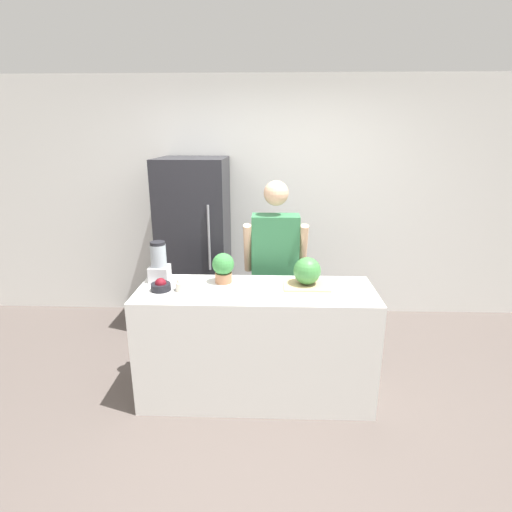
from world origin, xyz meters
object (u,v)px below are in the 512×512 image
at_px(refrigerator, 196,245).
at_px(bowl_cream, 184,284).
at_px(blender, 159,264).
at_px(watermelon, 307,271).
at_px(bowl_cherries, 161,286).
at_px(person, 275,270).
at_px(potted_plant, 223,267).

bearing_deg(refrigerator, bowl_cream, -83.58).
bearing_deg(blender, refrigerator, 85.28).
bearing_deg(watermelon, refrigerator, 132.98).
relative_size(refrigerator, bowl_cream, 14.32).
bearing_deg(bowl_cherries, bowl_cream, 3.52).
relative_size(refrigerator, blender, 5.62).
height_order(person, bowl_cream, person).
xyz_separation_m(blender, potted_plant, (0.50, -0.02, -0.02)).
bearing_deg(refrigerator, bowl_cherries, -91.31).
xyz_separation_m(watermelon, bowl_cream, (-0.91, -0.12, -0.07)).
bearing_deg(bowl_cherries, person, 37.62).
bearing_deg(person, bowl_cream, -136.51).
xyz_separation_m(watermelon, bowl_cherries, (-1.09, -0.13, -0.08)).
bearing_deg(bowl_cream, person, 43.49).
relative_size(bowl_cherries, potted_plant, 0.63).
bearing_deg(watermelon, potted_plant, 175.82).
distance_m(bowl_cream, blender, 0.31).
xyz_separation_m(person, bowl_cream, (-0.68, -0.65, 0.11)).
bearing_deg(potted_plant, refrigerator, 110.91).
height_order(refrigerator, bowl_cherries, refrigerator).
height_order(bowl_cherries, blender, blender).
xyz_separation_m(watermelon, blender, (-1.14, 0.06, 0.02)).
height_order(watermelon, bowl_cream, watermelon).
distance_m(refrigerator, person, 1.03).
xyz_separation_m(bowl_cherries, potted_plant, (0.44, 0.18, 0.09)).
height_order(refrigerator, bowl_cream, refrigerator).
height_order(refrigerator, blender, refrigerator).
distance_m(person, bowl_cream, 0.94).
height_order(refrigerator, potted_plant, refrigerator).
height_order(watermelon, bowl_cherries, watermelon).
bearing_deg(person, watermelon, -65.86).
bearing_deg(bowl_cherries, blender, 106.57).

